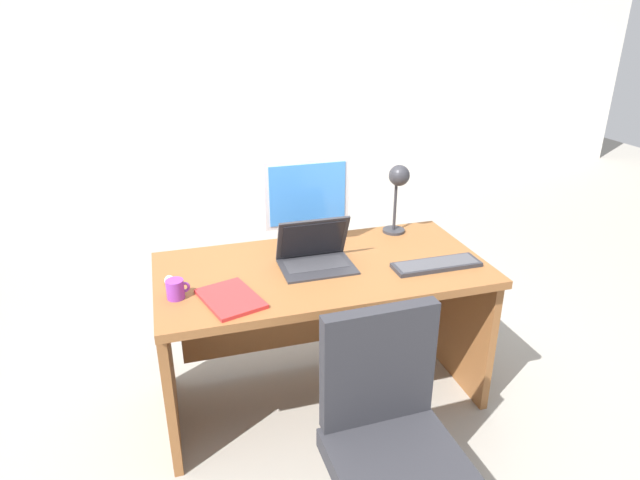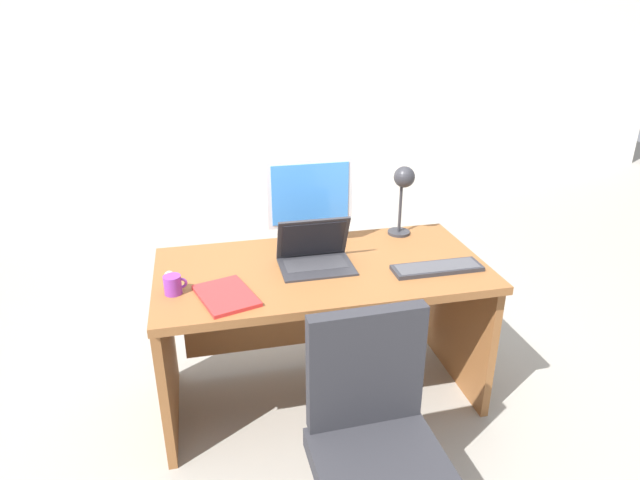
{
  "view_description": "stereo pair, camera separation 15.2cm",
  "coord_description": "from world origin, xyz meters",
  "px_view_note": "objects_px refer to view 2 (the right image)",
  "views": [
    {
      "loc": [
        -0.67,
        -2.23,
        1.9
      ],
      "look_at": [
        0.0,
        0.04,
        0.88
      ],
      "focal_mm": 30.62,
      "sensor_mm": 36.0,
      "label": 1
    },
    {
      "loc": [
        -0.53,
        -2.27,
        1.9
      ],
      "look_at": [
        0.0,
        0.04,
        0.88
      ],
      "focal_mm": 30.62,
      "sensor_mm": 36.0,
      "label": 2
    }
  ],
  "objects_px": {
    "monitor": "(310,196)",
    "office_chair": "(376,465)",
    "mouse": "(169,276)",
    "coffee_mug": "(173,285)",
    "desk_lamp": "(403,186)",
    "book": "(226,296)",
    "laptop": "(314,250)",
    "desk": "(320,302)",
    "keyboard": "(437,268)"
  },
  "relations": [
    {
      "from": "desk",
      "to": "laptop",
      "type": "distance_m",
      "value": 0.29
    },
    {
      "from": "desk",
      "to": "book",
      "type": "height_order",
      "value": "book"
    },
    {
      "from": "mouse",
      "to": "office_chair",
      "type": "relative_size",
      "value": 0.09
    },
    {
      "from": "book",
      "to": "office_chair",
      "type": "distance_m",
      "value": 0.9
    },
    {
      "from": "keyboard",
      "to": "mouse",
      "type": "relative_size",
      "value": 5.33
    },
    {
      "from": "laptop",
      "to": "coffee_mug",
      "type": "distance_m",
      "value": 0.67
    },
    {
      "from": "desk",
      "to": "mouse",
      "type": "xyz_separation_m",
      "value": [
        -0.7,
        -0.02,
        0.24
      ]
    },
    {
      "from": "desk_lamp",
      "to": "book",
      "type": "bearing_deg",
      "value": -153.6
    },
    {
      "from": "monitor",
      "to": "book",
      "type": "height_order",
      "value": "monitor"
    },
    {
      "from": "desk",
      "to": "monitor",
      "type": "relative_size",
      "value": 3.43
    },
    {
      "from": "laptop",
      "to": "office_chair",
      "type": "relative_size",
      "value": 0.37
    },
    {
      "from": "laptop",
      "to": "desk_lamp",
      "type": "height_order",
      "value": "desk_lamp"
    },
    {
      "from": "keyboard",
      "to": "coffee_mug",
      "type": "distance_m",
      "value": 1.2
    },
    {
      "from": "mouse",
      "to": "desk_lamp",
      "type": "xyz_separation_m",
      "value": [
        1.2,
        0.25,
        0.26
      ]
    },
    {
      "from": "laptop",
      "to": "coffee_mug",
      "type": "relative_size",
      "value": 3.43
    },
    {
      "from": "monitor",
      "to": "mouse",
      "type": "bearing_deg",
      "value": -160.61
    },
    {
      "from": "monitor",
      "to": "coffee_mug",
      "type": "height_order",
      "value": "monitor"
    },
    {
      "from": "laptop",
      "to": "office_chair",
      "type": "distance_m",
      "value": 1.01
    },
    {
      "from": "office_chair",
      "to": "keyboard",
      "type": "bearing_deg",
      "value": 53.97
    },
    {
      "from": "monitor",
      "to": "keyboard",
      "type": "xyz_separation_m",
      "value": [
        0.52,
        -0.43,
        -0.25
      ]
    },
    {
      "from": "keyboard",
      "to": "book",
      "type": "xyz_separation_m",
      "value": [
        -0.98,
        -0.04,
        -0.0
      ]
    },
    {
      "from": "monitor",
      "to": "desk_lamp",
      "type": "relative_size",
      "value": 1.18
    },
    {
      "from": "laptop",
      "to": "coffee_mug",
      "type": "xyz_separation_m",
      "value": [
        -0.65,
        -0.15,
        -0.03
      ]
    },
    {
      "from": "monitor",
      "to": "office_chair",
      "type": "height_order",
      "value": "monitor"
    },
    {
      "from": "coffee_mug",
      "to": "office_chair",
      "type": "height_order",
      "value": "office_chair"
    },
    {
      "from": "mouse",
      "to": "coffee_mug",
      "type": "height_order",
      "value": "coffee_mug"
    },
    {
      "from": "desk",
      "to": "keyboard",
      "type": "xyz_separation_m",
      "value": [
        0.52,
        -0.2,
        0.23
      ]
    },
    {
      "from": "desk",
      "to": "mouse",
      "type": "relative_size",
      "value": 19.56
    },
    {
      "from": "desk",
      "to": "monitor",
      "type": "distance_m",
      "value": 0.53
    },
    {
      "from": "monitor",
      "to": "office_chair",
      "type": "xyz_separation_m",
      "value": [
        0.0,
        -1.14,
        -0.65
      ]
    },
    {
      "from": "keyboard",
      "to": "office_chair",
      "type": "height_order",
      "value": "office_chair"
    },
    {
      "from": "mouse",
      "to": "keyboard",
      "type": "bearing_deg",
      "value": -8.44
    },
    {
      "from": "mouse",
      "to": "coffee_mug",
      "type": "distance_m",
      "value": 0.14
    },
    {
      "from": "monitor",
      "to": "book",
      "type": "distance_m",
      "value": 0.71
    },
    {
      "from": "desk_lamp",
      "to": "coffee_mug",
      "type": "distance_m",
      "value": 1.26
    },
    {
      "from": "mouse",
      "to": "book",
      "type": "xyz_separation_m",
      "value": [
        0.24,
        -0.22,
        -0.01
      ]
    },
    {
      "from": "desk",
      "to": "laptop",
      "type": "xyz_separation_m",
      "value": [
        -0.03,
        -0.01,
        0.29
      ]
    },
    {
      "from": "book",
      "to": "office_chair",
      "type": "relative_size",
      "value": 0.37
    },
    {
      "from": "laptop",
      "to": "mouse",
      "type": "distance_m",
      "value": 0.68
    },
    {
      "from": "mouse",
      "to": "office_chair",
      "type": "height_order",
      "value": "office_chair"
    },
    {
      "from": "book",
      "to": "desk",
      "type": "bearing_deg",
      "value": 28.11
    },
    {
      "from": "desk",
      "to": "desk_lamp",
      "type": "relative_size",
      "value": 4.06
    },
    {
      "from": "laptop",
      "to": "book",
      "type": "distance_m",
      "value": 0.5
    },
    {
      "from": "coffee_mug",
      "to": "office_chair",
      "type": "relative_size",
      "value": 0.11
    },
    {
      "from": "monitor",
      "to": "coffee_mug",
      "type": "relative_size",
      "value": 4.55
    },
    {
      "from": "mouse",
      "to": "desk_lamp",
      "type": "bearing_deg",
      "value": 11.94
    },
    {
      "from": "monitor",
      "to": "book",
      "type": "xyz_separation_m",
      "value": [
        -0.46,
        -0.47,
        -0.25
      ]
    },
    {
      "from": "monitor",
      "to": "keyboard",
      "type": "height_order",
      "value": "monitor"
    },
    {
      "from": "monitor",
      "to": "coffee_mug",
      "type": "distance_m",
      "value": 0.81
    },
    {
      "from": "book",
      "to": "coffee_mug",
      "type": "relative_size",
      "value": 3.44
    }
  ]
}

